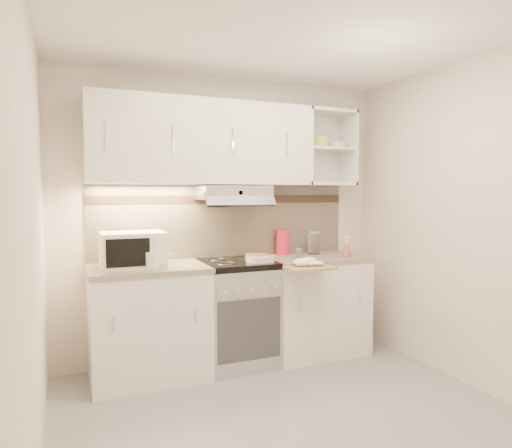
{
  "coord_description": "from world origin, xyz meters",
  "views": [
    {
      "loc": [
        -1.34,
        -2.52,
        1.48
      ],
      "look_at": [
        0.11,
        0.95,
        1.22
      ],
      "focal_mm": 32.0,
      "sensor_mm": 36.0,
      "label": 1
    }
  ],
  "objects_px": {
    "microwave": "(133,250)",
    "spray_bottle": "(347,248)",
    "electric_range": "(237,312)",
    "glass_jar": "(314,242)",
    "watering_can": "(152,259)",
    "cutting_board": "(307,267)",
    "plate_stack": "(260,259)",
    "pink_pitcher": "(283,242)"
  },
  "relations": [
    {
      "from": "microwave",
      "to": "spray_bottle",
      "type": "height_order",
      "value": "microwave"
    },
    {
      "from": "electric_range",
      "to": "glass_jar",
      "type": "xyz_separation_m",
      "value": [
        0.82,
        0.12,
        0.56
      ]
    },
    {
      "from": "watering_can",
      "to": "cutting_board",
      "type": "relative_size",
      "value": 0.62
    },
    {
      "from": "watering_can",
      "to": "cutting_board",
      "type": "height_order",
      "value": "watering_can"
    },
    {
      "from": "electric_range",
      "to": "microwave",
      "type": "xyz_separation_m",
      "value": [
        -0.86,
        0.0,
        0.59
      ]
    },
    {
      "from": "plate_stack",
      "to": "spray_bottle",
      "type": "xyz_separation_m",
      "value": [
        0.81,
        -0.08,
        0.06
      ]
    },
    {
      "from": "glass_jar",
      "to": "spray_bottle",
      "type": "height_order",
      "value": "glass_jar"
    },
    {
      "from": "electric_range",
      "to": "plate_stack",
      "type": "distance_m",
      "value": 0.52
    },
    {
      "from": "watering_can",
      "to": "spray_bottle",
      "type": "height_order",
      "value": "spray_bottle"
    },
    {
      "from": "plate_stack",
      "to": "pink_pitcher",
      "type": "height_order",
      "value": "pink_pitcher"
    },
    {
      "from": "plate_stack",
      "to": "glass_jar",
      "type": "xyz_separation_m",
      "value": [
        0.66,
        0.24,
        0.09
      ]
    },
    {
      "from": "plate_stack",
      "to": "cutting_board",
      "type": "relative_size",
      "value": 0.62
    },
    {
      "from": "electric_range",
      "to": "cutting_board",
      "type": "relative_size",
      "value": 2.31
    },
    {
      "from": "microwave",
      "to": "spray_bottle",
      "type": "distance_m",
      "value": 1.86
    },
    {
      "from": "electric_range",
      "to": "plate_stack",
      "type": "bearing_deg",
      "value": -35.76
    },
    {
      "from": "watering_can",
      "to": "cutting_board",
      "type": "distance_m",
      "value": 1.24
    },
    {
      "from": "watering_can",
      "to": "glass_jar",
      "type": "height_order",
      "value": "glass_jar"
    },
    {
      "from": "pink_pitcher",
      "to": "glass_jar",
      "type": "relative_size",
      "value": 1.07
    },
    {
      "from": "microwave",
      "to": "glass_jar",
      "type": "distance_m",
      "value": 1.69
    },
    {
      "from": "electric_range",
      "to": "pink_pitcher",
      "type": "relative_size",
      "value": 3.82
    },
    {
      "from": "electric_range",
      "to": "watering_can",
      "type": "relative_size",
      "value": 3.73
    },
    {
      "from": "plate_stack",
      "to": "cutting_board",
      "type": "height_order",
      "value": "plate_stack"
    },
    {
      "from": "electric_range",
      "to": "spray_bottle",
      "type": "relative_size",
      "value": 4.32
    },
    {
      "from": "watering_can",
      "to": "plate_stack",
      "type": "xyz_separation_m",
      "value": [
        0.91,
        0.02,
        -0.05
      ]
    },
    {
      "from": "pink_pitcher",
      "to": "microwave",
      "type": "bearing_deg",
      "value": 173.61
    },
    {
      "from": "plate_stack",
      "to": "cutting_board",
      "type": "bearing_deg",
      "value": -37.77
    },
    {
      "from": "watering_can",
      "to": "glass_jar",
      "type": "distance_m",
      "value": 1.58
    },
    {
      "from": "pink_pitcher",
      "to": "glass_jar",
      "type": "bearing_deg",
      "value": -29.47
    },
    {
      "from": "microwave",
      "to": "watering_can",
      "type": "xyz_separation_m",
      "value": [
        0.12,
        -0.15,
        -0.06
      ]
    },
    {
      "from": "microwave",
      "to": "spray_bottle",
      "type": "relative_size",
      "value": 2.36
    },
    {
      "from": "pink_pitcher",
      "to": "cutting_board",
      "type": "bearing_deg",
      "value": -110.19
    },
    {
      "from": "microwave",
      "to": "spray_bottle",
      "type": "xyz_separation_m",
      "value": [
        1.84,
        -0.2,
        -0.06
      ]
    },
    {
      "from": "plate_stack",
      "to": "glass_jar",
      "type": "bearing_deg",
      "value": 20.27
    },
    {
      "from": "plate_stack",
      "to": "cutting_board",
      "type": "distance_m",
      "value": 0.4
    },
    {
      "from": "electric_range",
      "to": "pink_pitcher",
      "type": "bearing_deg",
      "value": 20.55
    },
    {
      "from": "electric_range",
      "to": "cutting_board",
      "type": "height_order",
      "value": "electric_range"
    },
    {
      "from": "glass_jar",
      "to": "pink_pitcher",
      "type": "bearing_deg",
      "value": 164.94
    },
    {
      "from": "glass_jar",
      "to": "cutting_board",
      "type": "height_order",
      "value": "glass_jar"
    },
    {
      "from": "pink_pitcher",
      "to": "spray_bottle",
      "type": "distance_m",
      "value": 0.6
    },
    {
      "from": "spray_bottle",
      "to": "electric_range",
      "type": "bearing_deg",
      "value": 153.0
    },
    {
      "from": "electric_range",
      "to": "pink_pitcher",
      "type": "height_order",
      "value": "pink_pitcher"
    },
    {
      "from": "pink_pitcher",
      "to": "cutting_board",
      "type": "height_order",
      "value": "pink_pitcher"
    }
  ]
}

